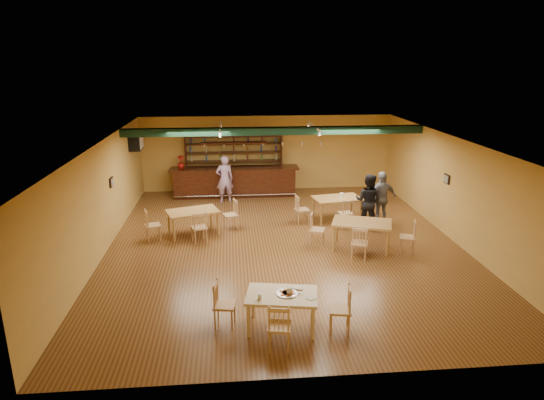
{
  "coord_description": "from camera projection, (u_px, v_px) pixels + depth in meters",
  "views": [
    {
      "loc": [
        -1.48,
        -12.64,
        5.15
      ],
      "look_at": [
        -0.29,
        0.6,
        1.15
      ],
      "focal_mm": 31.02,
      "sensor_mm": 36.0,
      "label": 1
    }
  ],
  "objects": [
    {
      "name": "back_bar_hutch",
      "position": [
        234.0,
        164.0,
        18.74
      ],
      "size": [
        3.84,
        0.4,
        2.28
      ],
      "primitive_type": "cube",
      "color": "black",
      "rests_on": "ground"
    },
    {
      "name": "pizza_tray",
      "position": [
        287.0,
        294.0,
        9.19
      ],
      "size": [
        0.51,
        0.51,
        0.01
      ],
      "primitive_type": "cylinder",
      "rotation": [
        0.0,
        0.0,
        -0.35
      ],
      "color": "silver",
      "rests_on": "near_table"
    },
    {
      "name": "dining_table_d",
      "position": [
        361.0,
        235.0,
        13.19
      ],
      "size": [
        1.83,
        1.44,
        0.8
      ],
      "primitive_type": "cube",
      "rotation": [
        0.0,
        0.0,
        -0.33
      ],
      "color": "#AE7A3D",
      "rests_on": "ground"
    },
    {
      "name": "patron_bar",
      "position": [
        225.0,
        179.0,
        17.39
      ],
      "size": [
        0.72,
        0.54,
        1.77
      ],
      "primitive_type": "imported",
      "rotation": [
        0.0,
        0.0,
        3.34
      ],
      "color": "#9152B2",
      "rests_on": "ground"
    },
    {
      "name": "near_table",
      "position": [
        282.0,
        311.0,
        9.29
      ],
      "size": [
        1.52,
        1.11,
        0.74
      ],
      "primitive_type": "cube",
      "rotation": [
        0.0,
        0.0,
        -0.17
      ],
      "color": "beige",
      "rests_on": "ground"
    },
    {
      "name": "track_rail_right",
      "position": [
        314.0,
        126.0,
        16.19
      ],
      "size": [
        0.05,
        2.5,
        0.05
      ],
      "primitive_type": "cube",
      "color": "white",
      "rests_on": "ceiling"
    },
    {
      "name": "side_plate",
      "position": [
        311.0,
        297.0,
        9.04
      ],
      "size": [
        0.25,
        0.25,
        0.01
      ],
      "primitive_type": "cylinder",
      "rotation": [
        0.0,
        0.0,
        -0.17
      ],
      "color": "white",
      "rests_on": "near_table"
    },
    {
      "name": "dining_table_b",
      "position": [
        337.0,
        209.0,
        15.57
      ],
      "size": [
        1.68,
        1.18,
        0.77
      ],
      "primitive_type": "cube",
      "rotation": [
        0.0,
        0.0,
        0.17
      ],
      "color": "#AE7A3D",
      "rests_on": "ground"
    },
    {
      "name": "bar_counter",
      "position": [
        235.0,
        182.0,
        18.3
      ],
      "size": [
        4.96,
        0.85,
        1.13
      ],
      "primitive_type": "cube",
      "color": "black",
      "rests_on": "ground"
    },
    {
      "name": "track_rail_left",
      "position": [
        220.0,
        127.0,
        15.91
      ],
      "size": [
        0.05,
        2.5,
        0.05
      ],
      "primitive_type": "cube",
      "color": "white",
      "rests_on": "ceiling"
    },
    {
      "name": "picture_right",
      "position": [
        447.0,
        179.0,
        14.09
      ],
      "size": [
        0.04,
        0.34,
        0.28
      ],
      "primitive_type": "cube",
      "color": "black",
      "rests_on": "wall_right"
    },
    {
      "name": "ac_unit",
      "position": [
        136.0,
        142.0,
        16.59
      ],
      "size": [
        0.34,
        0.7,
        0.48
      ],
      "primitive_type": "cube",
      "color": "white",
      "rests_on": "wall_left"
    },
    {
      "name": "poinsettia",
      "position": [
        181.0,
        162.0,
        17.89
      ],
      "size": [
        0.36,
        0.36,
        0.51
      ],
      "primitive_type": "imported",
      "rotation": [
        0.0,
        0.0,
        0.35
      ],
      "color": "#AA170F",
      "rests_on": "bar_counter"
    },
    {
      "name": "parmesan_shaker",
      "position": [
        260.0,
        296.0,
        8.99
      ],
      "size": [
        0.09,
        0.09,
        0.11
      ],
      "primitive_type": "cylinder",
      "rotation": [
        0.0,
        0.0,
        -0.17
      ],
      "color": "#EAE5C6",
      "rests_on": "near_table"
    },
    {
      "name": "pizza_server",
      "position": [
        294.0,
        292.0,
        9.25
      ],
      "size": [
        0.31,
        0.27,
        0.0
      ],
      "primitive_type": "cube",
      "rotation": [
        0.0,
        0.0,
        -0.67
      ],
      "color": "silver",
      "rests_on": "pizza_tray"
    },
    {
      "name": "napkin_stack",
      "position": [
        298.0,
        288.0,
        9.4
      ],
      "size": [
        0.23,
        0.2,
        0.03
      ],
      "primitive_type": "cube",
      "rotation": [
        0.0,
        0.0,
        -0.29
      ],
      "color": "white",
      "rests_on": "near_table"
    },
    {
      "name": "ceiling_beam",
      "position": [
        275.0,
        131.0,
        15.51
      ],
      "size": [
        10.0,
        0.3,
        0.25
      ],
      "primitive_type": "cube",
      "color": "black",
      "rests_on": "ceiling"
    },
    {
      "name": "patron_right_b",
      "position": [
        382.0,
        198.0,
        15.07
      ],
      "size": [
        1.09,
        0.65,
        1.73
      ],
      "primitive_type": "imported",
      "rotation": [
        0.0,
        0.0,
        3.37
      ],
      "color": "gray",
      "rests_on": "ground"
    },
    {
      "name": "patron_right_a",
      "position": [
        368.0,
        201.0,
        14.74
      ],
      "size": [
        1.07,
        1.02,
        1.74
      ],
      "primitive_type": "imported",
      "rotation": [
        0.0,
        0.0,
        2.56
      ],
      "color": "black",
      "rests_on": "ground"
    },
    {
      "name": "dining_table_a",
      "position": [
        193.0,
        222.0,
        14.3
      ],
      "size": [
        1.71,
        1.33,
        0.75
      ],
      "primitive_type": "cube",
      "rotation": [
        0.0,
        0.0,
        0.32
      ],
      "color": "#AE7A3D",
      "rests_on": "ground"
    },
    {
      "name": "floor",
      "position": [
        284.0,
        243.0,
        13.67
      ],
      "size": [
        12.0,
        12.0,
        0.0
      ],
      "primitive_type": "plane",
      "color": "#5A3319",
      "rests_on": "ground"
    },
    {
      "name": "picture_left",
      "position": [
        111.0,
        182.0,
        13.71
      ],
      "size": [
        0.04,
        0.34,
        0.28
      ],
      "primitive_type": "cube",
      "color": "black",
      "rests_on": "wall_left"
    }
  ]
}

